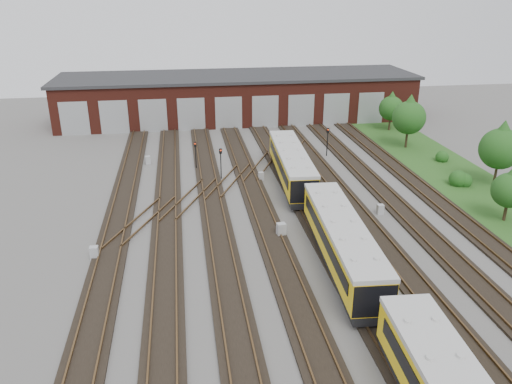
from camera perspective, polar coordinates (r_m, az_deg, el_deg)
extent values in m
plane|color=#4D4B48|center=(37.55, 5.27, -6.23)|extent=(120.00, 120.00, 0.00)
cube|color=black|center=(37.00, -16.48, -7.45)|extent=(2.40, 70.00, 0.18)
cube|color=brown|center=(37.04, -17.62, -7.26)|extent=(0.10, 70.00, 0.15)
cube|color=brown|center=(36.82, -15.40, -7.18)|extent=(0.10, 70.00, 0.15)
cube|color=black|center=(36.61, -10.24, -7.16)|extent=(2.40, 70.00, 0.18)
cube|color=brown|center=(36.57, -11.39, -7.00)|extent=(0.10, 70.00, 0.15)
cube|color=brown|center=(36.50, -9.13, -6.88)|extent=(0.10, 70.00, 0.15)
cube|color=black|center=(36.64, -3.94, -6.79)|extent=(2.40, 70.00, 0.18)
cube|color=brown|center=(36.53, -5.08, -6.64)|extent=(0.10, 70.00, 0.15)
cube|color=brown|center=(36.62, -2.83, -6.49)|extent=(0.10, 70.00, 0.15)
cube|color=black|center=(37.12, 2.25, -6.35)|extent=(2.40, 70.00, 0.18)
cube|color=brown|center=(36.92, 1.16, -6.21)|extent=(0.10, 70.00, 0.15)
cube|color=brown|center=(37.17, 3.35, -6.04)|extent=(0.10, 70.00, 0.15)
cube|color=black|center=(38.01, 8.22, -5.85)|extent=(2.40, 70.00, 0.18)
cube|color=brown|center=(37.74, 7.18, -5.72)|extent=(0.10, 70.00, 0.15)
cube|color=brown|center=(38.13, 9.27, -5.54)|extent=(0.10, 70.00, 0.15)
cube|color=black|center=(39.28, 13.84, -5.32)|extent=(2.40, 70.00, 0.18)
cube|color=brown|center=(38.95, 12.88, -5.20)|extent=(0.10, 70.00, 0.15)
cube|color=brown|center=(39.48, 14.83, -5.01)|extent=(0.10, 70.00, 0.15)
cube|color=black|center=(40.92, 19.06, -4.79)|extent=(2.40, 70.00, 0.18)
cube|color=brown|center=(40.53, 18.18, -4.67)|extent=(0.10, 70.00, 0.15)
cube|color=brown|center=(41.17, 19.98, -4.49)|extent=(0.10, 70.00, 0.15)
cube|color=black|center=(42.86, 23.83, -4.26)|extent=(2.40, 70.00, 0.18)
cube|color=brown|center=(42.42, 23.04, -4.15)|extent=(0.10, 70.00, 0.15)
cube|color=brown|center=(43.17, 24.67, -3.97)|extent=(0.10, 70.00, 0.15)
cube|color=brown|center=(45.50, -7.57, -0.68)|extent=(5.40, 9.62, 0.15)
cube|color=brown|center=(49.40, -3.07, 1.39)|extent=(5.40, 9.62, 0.15)
cube|color=brown|center=(53.62, 0.76, 3.14)|extent=(5.40, 9.62, 0.15)
cube|color=brown|center=(42.00, -12.87, -3.10)|extent=(5.40, 9.62, 0.15)
cube|color=brown|center=(58.08, 4.02, 4.61)|extent=(5.40, 9.62, 0.15)
cube|color=#531D14|center=(73.94, -2.07, 10.71)|extent=(50.00, 12.00, 6.00)
cube|color=#29292B|center=(73.37, -2.10, 13.12)|extent=(51.00, 12.50, 0.40)
cube|color=#979A9C|center=(69.12, -20.03, 7.88)|extent=(3.60, 0.12, 4.40)
cube|color=#979A9C|center=(68.31, -15.89, 8.22)|extent=(3.60, 0.12, 4.40)
cube|color=#979A9C|center=(67.86, -11.67, 8.52)|extent=(3.60, 0.12, 4.40)
cube|color=#979A9C|center=(67.77, -7.40, 8.77)|extent=(3.60, 0.12, 4.40)
cube|color=#979A9C|center=(68.06, -3.14, 8.98)|extent=(3.60, 0.12, 4.40)
cube|color=#979A9C|center=(68.70, 1.06, 9.14)|extent=(3.60, 0.12, 4.40)
cube|color=#979A9C|center=(69.71, 5.17, 9.25)|extent=(3.60, 0.12, 4.40)
cube|color=#979A9C|center=(71.04, 9.14, 9.31)|extent=(3.60, 0.12, 4.40)
cube|color=#979A9C|center=(72.70, 12.96, 9.32)|extent=(3.60, 0.12, 4.40)
cube|color=#204E1A|center=(53.16, 22.91, 0.87)|extent=(8.00, 55.00, 0.05)
cube|color=black|center=(35.26, 9.65, -7.35)|extent=(3.12, 14.64, 0.58)
cube|color=#E8A10C|center=(34.61, 9.79, -5.40)|extent=(3.41, 14.65, 2.13)
cube|color=#B7B7B3|center=(34.07, 9.92, -3.60)|extent=(3.50, 14.66, 0.29)
cube|color=black|center=(34.21, 7.74, -5.16)|extent=(0.85, 12.76, 0.82)
cube|color=black|center=(34.84, 11.86, -4.93)|extent=(0.85, 12.76, 0.82)
cube|color=black|center=(49.24, 4.01, 1.75)|extent=(3.12, 14.64, 0.58)
cube|color=#E8A10C|center=(48.78, 4.05, 3.24)|extent=(3.41, 14.65, 2.13)
cube|color=#B7B7B3|center=(48.40, 4.09, 4.59)|extent=(3.50, 14.66, 0.29)
cube|color=black|center=(48.52, 2.56, 3.47)|extent=(0.85, 12.76, 0.82)
cube|color=black|center=(48.92, 5.54, 3.55)|extent=(0.85, 12.76, 0.82)
cylinder|color=black|center=(50.10, -4.03, 2.96)|extent=(0.11, 0.11, 2.63)
cube|color=black|center=(49.60, -4.08, 4.68)|extent=(0.29, 0.21, 0.53)
sphere|color=#FF360E|center=(49.46, -4.07, 4.76)|extent=(0.13, 0.13, 0.13)
cylinder|color=black|center=(52.96, -6.89, 3.86)|extent=(0.10, 0.10, 2.49)
cube|color=black|center=(52.51, -6.97, 5.42)|extent=(0.27, 0.18, 0.51)
sphere|color=#FF360E|center=(52.38, -6.97, 5.49)|extent=(0.12, 0.12, 0.12)
cylinder|color=black|center=(53.23, 4.21, 3.97)|extent=(0.09, 0.09, 2.33)
cube|color=black|center=(52.81, 4.25, 5.39)|extent=(0.24, 0.18, 0.44)
sphere|color=#FF360E|center=(52.71, 4.28, 5.45)|extent=(0.11, 0.11, 0.11)
cylinder|color=black|center=(57.51, 8.13, 5.41)|extent=(0.11, 0.11, 2.72)
cube|color=black|center=(57.06, 8.22, 6.98)|extent=(0.29, 0.19, 0.56)
sphere|color=#FF360E|center=(56.93, 8.26, 7.06)|extent=(0.13, 0.13, 0.13)
cube|color=#A5A7AA|center=(37.37, -17.99, -6.63)|extent=(0.59, 0.50, 0.97)
cube|color=#A5A7AA|center=(55.72, -12.26, 3.58)|extent=(0.63, 0.56, 0.91)
cube|color=#A5A7AA|center=(38.68, 2.89, -4.34)|extent=(0.73, 0.64, 1.09)
cube|color=#A5A7AA|center=(49.82, 0.58, 1.82)|extent=(0.58, 0.52, 0.85)
cube|color=#A5A7AA|center=(43.62, 14.01, -1.95)|extent=(0.54, 0.45, 0.89)
cylinder|color=#2F2315|center=(62.68, 16.81, 5.75)|extent=(0.27, 0.27, 2.01)
sphere|color=#1E4814|center=(62.01, 17.08, 8.12)|extent=(3.91, 3.91, 3.91)
cone|color=#1E4814|center=(61.70, 17.23, 9.37)|extent=(3.35, 3.35, 2.79)
cylinder|color=#2F2315|center=(70.01, 15.00, 7.48)|extent=(0.26, 0.26, 1.65)
sphere|color=#1E4814|center=(69.51, 15.18, 9.22)|extent=(3.20, 3.20, 3.20)
cone|color=#1E4814|center=(69.27, 15.28, 10.14)|extent=(2.74, 2.74, 2.29)
cylinder|color=#2F2315|center=(53.67, 25.67, 1.73)|extent=(0.25, 0.25, 2.02)
sphere|color=#1E4814|center=(52.89, 26.15, 4.45)|extent=(3.93, 3.93, 3.93)
cone|color=#1E4814|center=(52.53, 26.41, 5.91)|extent=(3.37, 3.37, 2.80)
cylinder|color=#2F2315|center=(45.90, 26.59, -2.11)|extent=(0.26, 0.26, 1.49)
sphere|color=#1E4814|center=(45.19, 27.02, 0.18)|extent=(2.89, 2.89, 2.89)
cone|color=#1E4814|center=(44.86, 27.24, 1.40)|extent=(2.48, 2.48, 2.06)
sphere|color=#1E4814|center=(52.38, 22.73, 1.45)|extent=(1.52, 1.52, 1.52)
sphere|color=#1E4814|center=(52.24, 22.14, 1.63)|extent=(1.77, 1.77, 1.77)
sphere|color=#1E4814|center=(58.97, 20.53, 3.96)|extent=(1.43, 1.43, 1.43)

